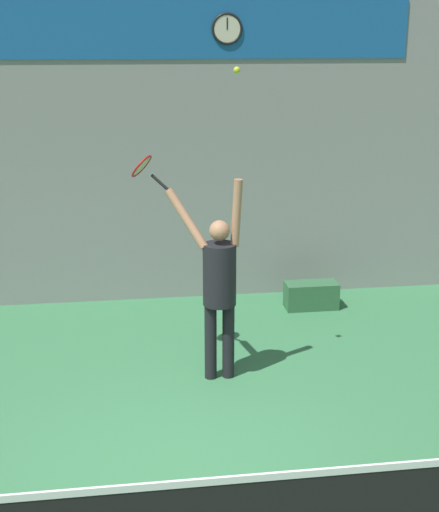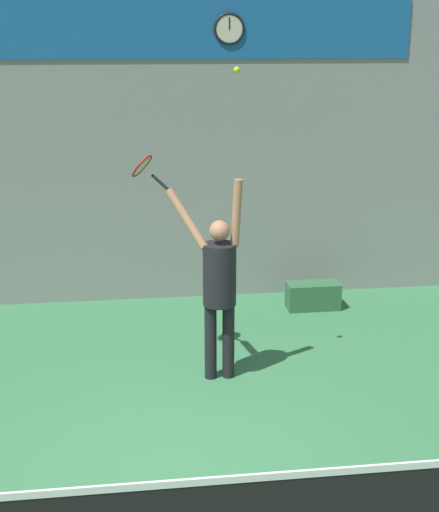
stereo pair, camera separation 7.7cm
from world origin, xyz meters
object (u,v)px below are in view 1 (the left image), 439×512
(scoreboard_clock, at_px, (227,29))
(tennis_ball, at_px, (237,70))
(tennis_player, at_px, (219,281))
(equipment_bag, at_px, (311,295))
(tennis_racket, at_px, (143,168))

(scoreboard_clock, xyz_separation_m, tennis_ball, (-0.29, -2.58, -0.40))
(tennis_player, distance_m, equipment_bag, 2.58)
(tennis_racket, bearing_deg, equipment_bag, 33.28)
(tennis_player, height_order, tennis_racket, tennis_racket)
(scoreboard_clock, xyz_separation_m, tennis_racket, (-1.19, -2.12, -1.39))
(scoreboard_clock, height_order, tennis_player, scoreboard_clock)
(equipment_bag, bearing_deg, tennis_ball, -125.06)
(tennis_racket, relative_size, equipment_bag, 0.61)
(tennis_racket, bearing_deg, tennis_ball, -26.99)
(scoreboard_clock, xyz_separation_m, tennis_player, (-0.45, -2.51, -2.54))
(tennis_player, bearing_deg, scoreboard_clock, 79.71)
(scoreboard_clock, distance_m, tennis_ball, 2.63)
(tennis_racket, distance_m, equipment_bag, 3.41)
(tennis_player, relative_size, tennis_ball, 33.42)
(tennis_ball, bearing_deg, equipment_bag, 54.94)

